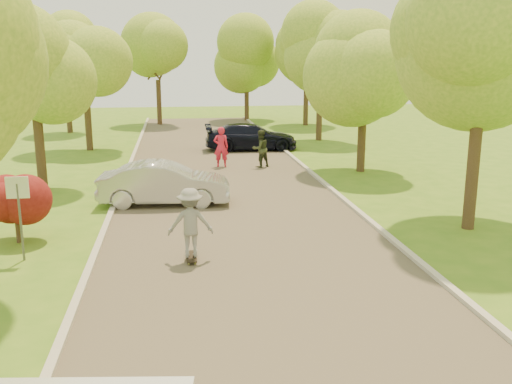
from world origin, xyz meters
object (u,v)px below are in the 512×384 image
longboard (191,257)px  silver_sedan (165,183)px  street_sign (19,201)px  dark_sedan (251,137)px  person_striped (221,147)px  person_olive (260,149)px  skateboarder (190,223)px

longboard → silver_sedan: bearing=-83.4°
street_sign → dark_sedan: bearing=64.2°
dark_sedan → longboard: dark_sedan is taller
person_striped → person_olive: size_ratio=1.08×
person_olive → street_sign: bearing=31.3°
skateboarder → person_olive: size_ratio=1.01×
person_olive → dark_sedan: bearing=-117.4°
silver_sedan → longboard: 5.94m
silver_sedan → longboard: size_ratio=4.99×
skateboarder → person_olive: (3.63, 12.24, -0.12)m
dark_sedan → skateboarder: bearing=168.8°
dark_sedan → person_striped: (-2.06, -4.80, 0.21)m
longboard → person_striped: person_striped is taller
skateboarder → person_striped: bearing=-98.7°
street_sign → person_olive: street_sign is taller
person_olive → skateboarder: bearing=48.9°
dark_sedan → longboard: 17.82m
silver_sedan → dark_sedan: size_ratio=0.89×
street_sign → longboard: 4.52m
street_sign → silver_sedan: (3.50, 5.23, -0.82)m
person_striped → person_olive: (1.81, -0.35, -0.07)m
longboard → skateboarder: 0.90m
dark_sedan → longboard: (-3.88, -17.38, -0.64)m
dark_sedan → street_sign: bearing=155.5°
street_sign → person_striped: (6.04, 11.96, -0.62)m
street_sign → person_striped: bearing=63.2°
street_sign → person_olive: (7.85, 11.60, -0.68)m
street_sign → person_olive: bearing=55.9°
person_striped → street_sign: bearing=67.9°
skateboarder → street_sign: bearing=-9.0°
dark_sedan → silver_sedan: bearing=159.6°
silver_sedan → longboard: silver_sedan is taller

